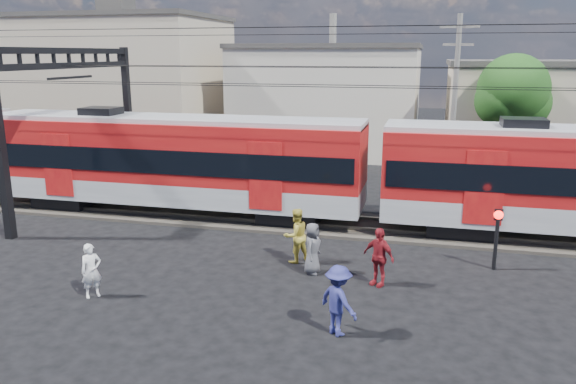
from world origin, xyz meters
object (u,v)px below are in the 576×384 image
at_px(pedestrian_c, 338,300).
at_px(crossing_signal, 497,228).
at_px(pedestrian_a, 91,271).
at_px(commuter_train, 177,159).

distance_m(pedestrian_c, crossing_signal, 6.83).
bearing_deg(pedestrian_a, commuter_train, 49.90).
xyz_separation_m(pedestrian_c, crossing_signal, (4.16, 5.40, 0.50)).
xyz_separation_m(commuter_train, crossing_signal, (12.40, -3.43, -1.01)).
relative_size(commuter_train, pedestrian_c, 28.36).
bearing_deg(pedestrian_c, commuter_train, -9.73).
bearing_deg(pedestrian_c, crossing_signal, -90.36).
relative_size(pedestrian_c, crossing_signal, 0.89).
distance_m(commuter_train, pedestrian_c, 12.17).
height_order(commuter_train, pedestrian_c, commuter_train).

